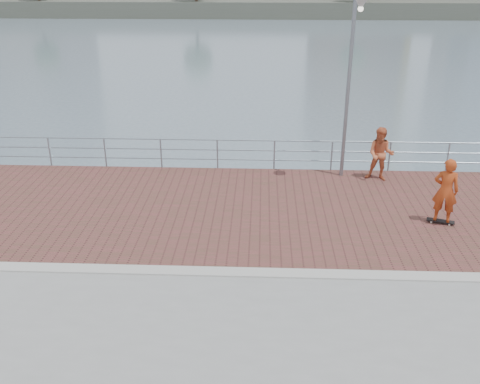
{
  "coord_description": "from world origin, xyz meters",
  "views": [
    {
      "loc": [
        0.55,
        -11.14,
        7.15
      ],
      "look_at": [
        0.0,
        2.0,
        1.3
      ],
      "focal_mm": 40.0,
      "sensor_mm": 36.0,
      "label": 1
    }
  ],
  "objects_px": {
    "guardrail": "(246,151)",
    "bystander": "(381,154)",
    "street_lamp": "(354,47)",
    "skateboarder": "(446,190)"
  },
  "relations": [
    {
      "from": "street_lamp",
      "to": "bystander",
      "type": "xyz_separation_m",
      "value": [
        1.23,
        0.13,
        -3.58
      ]
    },
    {
      "from": "guardrail",
      "to": "bystander",
      "type": "bearing_deg",
      "value": -10.31
    },
    {
      "from": "skateboarder",
      "to": "bystander",
      "type": "distance_m",
      "value": 3.47
    },
    {
      "from": "street_lamp",
      "to": "skateboarder",
      "type": "relative_size",
      "value": 3.34
    },
    {
      "from": "guardrail",
      "to": "skateboarder",
      "type": "distance_m",
      "value": 7.1
    },
    {
      "from": "guardrail",
      "to": "street_lamp",
      "type": "relative_size",
      "value": 6.13
    },
    {
      "from": "street_lamp",
      "to": "bystander",
      "type": "bearing_deg",
      "value": 5.9
    },
    {
      "from": "street_lamp",
      "to": "bystander",
      "type": "height_order",
      "value": "street_lamp"
    },
    {
      "from": "guardrail",
      "to": "street_lamp",
      "type": "distance_m",
      "value": 5.21
    },
    {
      "from": "skateboarder",
      "to": "street_lamp",
      "type": "bearing_deg",
      "value": -34.92
    }
  ]
}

